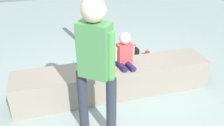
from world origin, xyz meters
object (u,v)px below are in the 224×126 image
at_px(cake_plate, 109,69).
at_px(handbag_black_leather, 131,54).
at_px(child_seated, 125,52).
at_px(water_bottle_far_side, 169,63).
at_px(water_bottle_near_gift, 103,56).
at_px(adult_standing, 95,59).
at_px(party_cup_red, 147,54).
at_px(gift_bag, 81,69).

relative_size(cake_plate, handbag_black_leather, 0.68).
bearing_deg(cake_plate, child_seated, 16.62).
height_order(child_seated, water_bottle_far_side, child_seated).
xyz_separation_m(water_bottle_near_gift, water_bottle_far_side, (1.03, -0.63, 0.03)).
bearing_deg(cake_plate, adult_standing, -116.95).
xyz_separation_m(party_cup_red, handbag_black_leather, (-0.37, -0.07, 0.07)).
bearing_deg(water_bottle_near_gift, cake_plate, -99.89).
height_order(child_seated, water_bottle_near_gift, child_seated).
bearing_deg(child_seated, cake_plate, -163.38).
bearing_deg(handbag_black_leather, water_bottle_far_side, -41.57).
height_order(gift_bag, water_bottle_near_gift, gift_bag).
height_order(gift_bag, handbag_black_leather, gift_bag).
bearing_deg(gift_bag, adult_standing, -90.91).
relative_size(child_seated, gift_bag, 1.29).
distance_m(child_seated, water_bottle_near_gift, 1.22).
bearing_deg(handbag_black_leather, gift_bag, -159.62).
distance_m(cake_plate, water_bottle_far_side, 1.38).
bearing_deg(handbag_black_leather, water_bottle_near_gift, 162.44).
height_order(cake_plate, water_bottle_near_gift, cake_plate).
xyz_separation_m(child_seated, handbag_black_leather, (0.44, 0.92, -0.54)).
relative_size(child_seated, party_cup_red, 4.85).
bearing_deg(water_bottle_far_side, child_seated, -155.98).
bearing_deg(party_cup_red, cake_plate, -134.89).
relative_size(adult_standing, cake_plate, 7.17).
relative_size(water_bottle_far_side, party_cup_red, 2.39).
height_order(party_cup_red, handbag_black_leather, handbag_black_leather).
distance_m(cake_plate, handbag_black_leather, 1.26).
height_order(adult_standing, party_cup_red, adult_standing).
xyz_separation_m(child_seated, adult_standing, (-0.56, -0.69, 0.31)).
distance_m(cake_plate, gift_bag, 0.75).
distance_m(child_seated, cake_plate, 0.33).
xyz_separation_m(adult_standing, gift_bag, (0.02, 1.24, -0.80)).
xyz_separation_m(child_seated, gift_bag, (-0.54, 0.55, -0.49)).
distance_m(water_bottle_near_gift, water_bottle_far_side, 1.21).
bearing_deg(cake_plate, gift_bag, 115.02).
relative_size(cake_plate, water_bottle_near_gift, 1.23).
distance_m(child_seated, adult_standing, 0.94).
distance_m(adult_standing, water_bottle_far_side, 2.09).
bearing_deg(adult_standing, water_bottle_near_gift, 73.78).
relative_size(party_cup_red, handbag_black_leather, 0.30).
bearing_deg(gift_bag, handbag_black_leather, 20.38).
relative_size(adult_standing, gift_bag, 4.28).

